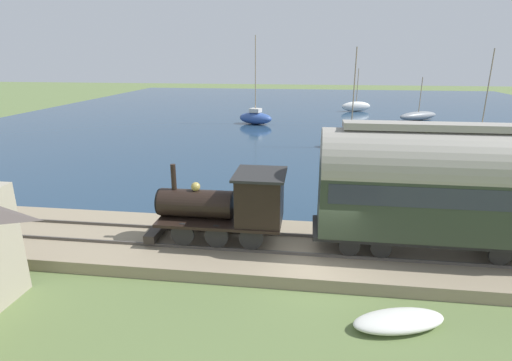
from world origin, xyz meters
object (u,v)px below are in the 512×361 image
Objects in this scene: sailboat_brown at (480,134)px; beached_dinghy at (399,321)px; sailboat_black at (350,141)px; passenger_coach at (441,184)px; rowboat_off_pier at (264,193)px; rowboat_mid_harbor at (374,183)px; sailboat_gray at (418,116)px; steam_locomotive at (232,203)px; rowboat_far_out at (438,185)px; rowboat_near_shore at (343,171)px; sailboat_blue at (255,117)px; sailboat_white at (356,106)px.

sailboat_brown is 2.75× the size of beached_dinghy.
passenger_coach is at bearing -175.19° from sailboat_black.
rowboat_off_pier is 0.84× the size of rowboat_mid_harbor.
passenger_coach reaches higher than beached_dinghy.
steam_locomotive is at bearing 122.93° from sailboat_gray.
rowboat_far_out is at bearing -80.11° from rowboat_mid_harbor.
steam_locomotive is 1.81× the size of rowboat_far_out.
rowboat_off_pier is at bearing 26.07° from beached_dinghy.
rowboat_off_pier reaches higher than rowboat_near_shore.
sailboat_black is 0.85× the size of sailboat_blue.
sailboat_gray is 1.90× the size of rowboat_far_out.
passenger_coach is at bearing 127.17° from sailboat_brown.
sailboat_blue is 4.87× the size of rowboat_off_pier.
passenger_coach is 1.58× the size of sailboat_gray.
sailboat_blue is at bearing 6.05° from steam_locomotive.
sailboat_black is at bearing -17.68° from steam_locomotive.
sailboat_brown is at bearing -21.10° from rowboat_near_shore.
sailboat_blue is 1.65× the size of sailboat_white.
steam_locomotive is 11.97m from rowboat_mid_harbor.
rowboat_near_shore is at bearing 122.94° from sailboat_gray.
rowboat_near_shore is 3.02m from rowboat_mid_harbor.
sailboat_brown is 1.39× the size of sailboat_white.
sailboat_brown is at bearing -68.87° from sailboat_black.
sailboat_gray is at bearing -23.50° from steam_locomotive.
sailboat_gray is 2.09× the size of rowboat_near_shore.
steam_locomotive is 31.69m from sailboat_blue.
sailboat_white reaches higher than beached_dinghy.
rowboat_mid_harbor is 0.79× the size of beached_dinghy.
sailboat_blue is 18.12m from sailboat_white.
rowboat_far_out reaches higher than rowboat_mid_harbor.
passenger_coach is 38.15m from sailboat_gray.
sailboat_white is 2.49× the size of rowboat_mid_harbor.
passenger_coach is 4.48× the size of rowboat_off_pier.
sailboat_gray is 0.96× the size of sailboat_white.
steam_locomotive is at bearing -157.52° from sailboat_blue.
sailboat_brown is 21.88m from sailboat_white.
rowboat_off_pier is 11.87m from beached_dinghy.
sailboat_brown reaches higher than rowboat_far_out.
beached_dinghy is (-3.98, -5.69, -1.91)m from steam_locomotive.
sailboat_blue is 36.60m from beached_dinghy.
rowboat_off_pier is at bearing 148.00° from sailboat_white.
rowboat_near_shore is (-19.38, -8.60, -0.58)m from sailboat_blue.
steam_locomotive is at bearing 114.06° from sailboat_brown.
steam_locomotive is 7.72m from passenger_coach.
sailboat_brown is at bearing 157.46° from sailboat_gray.
sailboat_white is 1.97× the size of beached_dinghy.
rowboat_far_out is (-34.86, -1.28, -0.48)m from sailboat_white.
passenger_coach is 0.92× the size of sailboat_blue.
rowboat_far_out is at bearing -89.62° from rowboat_near_shore.
sailboat_white is at bearing 18.60° from rowboat_near_shore.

